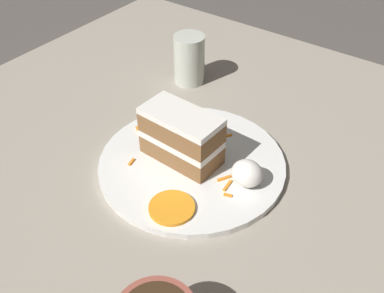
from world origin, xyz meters
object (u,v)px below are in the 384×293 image
(cream_dollop, at_px, (247,173))
(orange_garnish, at_px, (172,208))
(plate, at_px, (192,163))
(cake_slice, at_px, (181,136))
(drinking_glass, at_px, (189,62))

(cream_dollop, height_order, orange_garnish, cream_dollop)
(plate, height_order, cream_dollop, cream_dollop)
(cake_slice, height_order, orange_garnish, cake_slice)
(cream_dollop, xyz_separation_m, orange_garnish, (0.06, 0.11, -0.02))
(orange_garnish, height_order, drinking_glass, drinking_glass)
(cream_dollop, distance_m, orange_garnish, 0.12)
(plate, distance_m, drinking_glass, 0.26)
(cream_dollop, bearing_deg, drinking_glass, -38.17)
(cream_dollop, bearing_deg, orange_garnish, 61.17)
(plate, distance_m, cream_dollop, 0.10)
(plate, height_order, drinking_glass, drinking_glass)
(orange_garnish, relative_size, drinking_glass, 0.67)
(plate, relative_size, drinking_glass, 3.01)
(plate, relative_size, cream_dollop, 6.18)
(plate, height_order, cake_slice, cake_slice)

